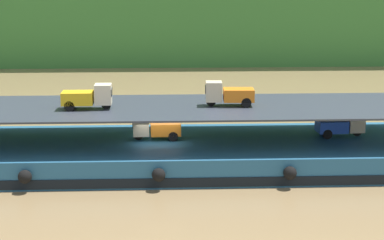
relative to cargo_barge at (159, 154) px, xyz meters
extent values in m
plane|color=olive|center=(0.00, 0.03, -0.75)|extent=(400.00, 400.00, 0.00)
cube|color=#23567A|center=(0.00, 0.03, 0.00)|extent=(33.45, 8.28, 1.50)
cube|color=black|center=(0.00, -4.13, -0.40)|extent=(32.78, 0.06, 0.50)
sphere|color=black|center=(-6.69, -4.32, 0.10)|extent=(0.69, 0.69, 0.69)
sphere|color=black|center=(0.00, -4.32, 0.10)|extent=(0.69, 0.69, 0.69)
sphere|color=black|center=(6.69, -4.32, 0.10)|extent=(0.69, 0.69, 0.69)
cube|color=#2D333D|center=(0.00, 0.03, 2.70)|extent=(31.85, 7.48, 0.10)
cube|color=orange|center=(0.39, 0.41, 1.38)|extent=(1.75, 1.27, 0.70)
cube|color=#C6B793|center=(-1.01, 0.35, 1.58)|extent=(0.94, 1.04, 1.10)
cube|color=#19232D|center=(-1.48, 0.33, 1.69)|extent=(0.08, 0.85, 0.38)
cylinder|color=black|center=(-1.16, 0.34, 1.03)|extent=(0.57, 0.16, 0.56)
cylinder|color=black|center=(0.77, 0.95, 1.03)|extent=(0.57, 0.16, 0.56)
cylinder|color=black|center=(0.81, -0.11, 1.03)|extent=(0.57, 0.16, 0.56)
cube|color=#1E47B7|center=(10.07, 0.58, 1.38)|extent=(1.75, 1.28, 0.70)
cube|color=beige|center=(11.47, 0.65, 1.58)|extent=(0.95, 1.04, 1.10)
cube|color=#19232D|center=(11.94, 0.67, 1.69)|extent=(0.08, 0.85, 0.38)
cylinder|color=black|center=(11.62, 0.65, 1.03)|extent=(0.57, 0.17, 0.56)
cylinder|color=black|center=(9.69, 0.03, 1.03)|extent=(0.57, 0.17, 0.56)
cylinder|color=black|center=(9.64, 1.09, 1.03)|extent=(0.57, 0.17, 0.56)
cube|color=gold|center=(-4.42, -0.53, 3.38)|extent=(1.71, 1.22, 0.70)
cube|color=beige|center=(-3.02, -0.52, 3.58)|extent=(0.91, 1.01, 1.10)
cube|color=#19232D|center=(-2.55, -0.51, 3.69)|extent=(0.05, 0.85, 0.38)
cylinder|color=black|center=(-2.87, -0.51, 3.03)|extent=(0.56, 0.15, 0.56)
cylinder|color=black|center=(-4.81, -1.06, 3.03)|extent=(0.56, 0.15, 0.56)
cylinder|color=black|center=(-4.82, 0.00, 3.03)|extent=(0.56, 0.15, 0.56)
cube|color=orange|center=(4.52, 0.00, 3.38)|extent=(1.75, 1.28, 0.70)
cube|color=#C6B793|center=(3.12, 0.06, 3.58)|extent=(0.95, 1.04, 1.10)
cube|color=#19232D|center=(2.65, 0.08, 3.69)|extent=(0.08, 0.85, 0.38)
cylinder|color=black|center=(2.97, 0.07, 3.03)|extent=(0.57, 0.17, 0.56)
cylinder|color=black|center=(4.94, 0.51, 3.03)|extent=(0.57, 0.17, 0.56)
cylinder|color=black|center=(4.89, -0.55, 3.03)|extent=(0.57, 0.17, 0.56)
camera|label=1|loc=(0.25, -35.15, 9.81)|focal=59.66mm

